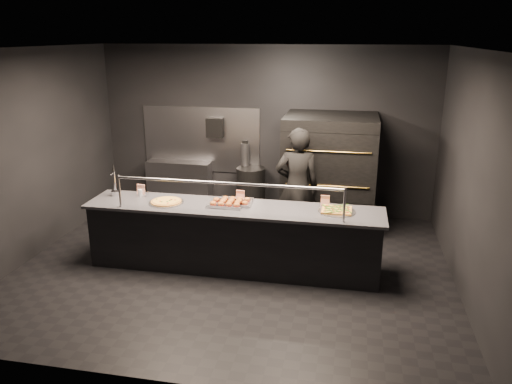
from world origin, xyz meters
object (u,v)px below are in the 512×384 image
prep_shelf (180,185)px  round_pizza (166,202)px  towel_dispenser (215,128)px  pizza_oven (329,172)px  beer_tap (115,186)px  square_pizza (337,210)px  fire_extinguisher (245,155)px  slider_tray_a (226,203)px  service_counter (233,237)px  worker (297,187)px  trash_bin (251,191)px  slider_tray_b (235,201)px

prep_shelf → round_pizza: round_pizza is taller
towel_dispenser → pizza_oven: bearing=-13.1°
beer_tap → square_pizza: 3.20m
fire_extinguisher → square_pizza: (1.75, -2.33, -0.12)m
square_pizza → round_pizza: bearing=-177.7°
square_pizza → slider_tray_a: bearing=-178.8°
service_counter → round_pizza: (-0.95, -0.03, 0.47)m
slider_tray_a → worker: (0.85, 1.05, -0.03)m
fire_extinguisher → trash_bin: fire_extinguisher is taller
slider_tray_b → trash_bin: 2.16m
slider_tray_b → trash_bin: (-0.21, 2.09, -0.51)m
round_pizza → worker: bearing=33.1°
trash_bin → worker: worker is taller
towel_dispenser → round_pizza: size_ratio=0.72×
trash_bin → pizza_oven: bearing=-12.8°
round_pizza → square_pizza: bearing=2.3°
slider_tray_b → worker: 1.22m
round_pizza → fire_extinguisher: bearing=76.1°
round_pizza → beer_tap: bearing=168.6°
prep_shelf → slider_tray_b: 2.76m
service_counter → slider_tray_a: 0.50m
beer_tap → slider_tray_a: beer_tap is taller
fire_extinguisher → beer_tap: (-1.44, -2.26, -0.00)m
towel_dispenser → slider_tray_a: bearing=-71.3°
pizza_oven → slider_tray_a: pizza_oven is taller
slider_tray_a → slider_tray_b: size_ratio=1.04×
beer_tap → trash_bin: (1.59, 2.08, -0.62)m
slider_tray_a → worker: bearing=50.9°
round_pizza → slider_tray_b: (0.95, 0.16, 0.01)m
towel_dispenser → round_pizza: (-0.05, -2.42, -0.61)m
service_counter → beer_tap: (-1.79, 0.14, 0.60)m
beer_tap → worker: bearing=20.3°
towel_dispenser → fire_extinguisher: 0.74m
towel_dispenser → beer_tap: bearing=-111.7°
pizza_oven → slider_tray_a: (-1.30, -1.87, -0.02)m
towel_dispenser → round_pizza: towel_dispenser is taller
towel_dispenser → round_pizza: bearing=-91.2°
service_counter → round_pizza: service_counter is taller
prep_shelf → beer_tap: (-0.19, -2.18, 0.61)m
service_counter → square_pizza: size_ratio=8.32×
pizza_oven → fire_extinguisher: 1.63m
towel_dispenser → beer_tap: (-0.89, -2.25, -0.49)m
pizza_oven → fire_extinguisher: size_ratio=3.78×
pizza_oven → round_pizza: (-2.15, -1.93, -0.03)m
service_counter → prep_shelf: bearing=124.6°
trash_bin → worker: bearing=-49.8°
round_pizza → worker: 2.03m
beer_tap → slider_tray_a: size_ratio=0.96×
slider_tray_b → square_pizza: bearing=-2.6°
pizza_oven → towel_dispenser: size_ratio=5.46×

